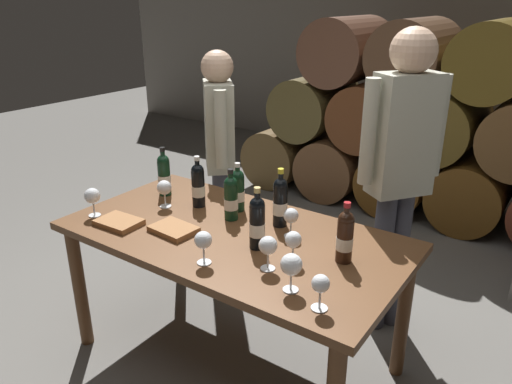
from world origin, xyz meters
TOP-DOWN VIEW (x-y plane):
  - ground_plane at (0.00, 0.00)m, footprint 14.00×14.00m
  - cellar_back_wall at (0.00, 4.20)m, footprint 10.00×0.24m
  - barrel_stack at (0.00, 2.60)m, footprint 3.12×0.90m
  - dining_table at (0.00, 0.00)m, footprint 1.70×0.90m
  - wine_bottle_0 at (0.15, 0.20)m, footprint 0.07×0.07m
  - wine_bottle_1 at (-0.10, 0.12)m, footprint 0.07×0.07m
  - wine_bottle_2 at (0.57, 0.06)m, footprint 0.07×0.07m
  - wine_bottle_3 at (-0.14, 0.23)m, footprint 0.07×0.07m
  - wine_bottle_4 at (-0.63, 0.17)m, footprint 0.07×0.07m
  - wine_bottle_5 at (-0.36, 0.16)m, footprint 0.07×0.07m
  - wine_bottle_6 at (0.19, -0.06)m, footprint 0.07×0.07m
  - wine_glass_0 at (0.39, -0.08)m, footprint 0.07×0.07m
  - wine_glass_1 at (0.26, 0.13)m, footprint 0.07×0.07m
  - wine_glass_2 at (0.33, -0.19)m, footprint 0.08×0.08m
  - wine_glass_3 at (-0.72, -0.26)m, footprint 0.08×0.08m
  - wine_glass_4 at (0.08, -0.31)m, footprint 0.08×0.08m
  - wine_glass_5 at (0.50, -0.28)m, footprint 0.09×0.09m
  - wine_glass_6 at (-0.50, 0.04)m, footprint 0.08×0.08m
  - wine_glass_7 at (0.65, -0.32)m, footprint 0.07×0.07m
  - tasting_notebook at (-0.53, -0.26)m, footprint 0.23×0.17m
  - leather_ledger at (-0.24, -0.16)m, footprint 0.23×0.18m
  - sommelier_presenting at (0.55, 0.75)m, footprint 0.33×0.41m
  - taster_seated_left at (-0.66, 0.72)m, footprint 0.36×0.39m

SIDE VIEW (x-z plane):
  - ground_plane at x=0.00m, z-range 0.00..0.00m
  - dining_table at x=0.00m, z-range 0.29..1.05m
  - barrel_stack at x=0.00m, z-range -0.09..1.60m
  - tasting_notebook at x=-0.53m, z-range 0.76..0.79m
  - leather_ledger at x=-0.24m, z-range 0.76..0.79m
  - wine_glass_7 at x=0.65m, z-range 0.79..0.93m
  - wine_glass_0 at x=0.39m, z-range 0.79..0.94m
  - wine_glass_1 at x=0.26m, z-range 0.79..0.94m
  - wine_glass_4 at x=0.08m, z-range 0.79..0.94m
  - wine_glass_2 at x=0.33m, z-range 0.79..0.95m
  - wine_glass_6 at x=-0.50m, z-range 0.79..0.95m
  - wine_glass_3 at x=-0.72m, z-range 0.79..0.95m
  - wine_glass_5 at x=0.50m, z-range 0.79..0.95m
  - wine_bottle_3 at x=-0.14m, z-range 0.74..1.01m
  - wine_bottle_1 at x=-0.10m, z-range 0.74..1.02m
  - wine_bottle_2 at x=0.57m, z-range 0.74..1.02m
  - wine_bottle_5 at x=-0.36m, z-range 0.74..1.03m
  - wine_bottle_4 at x=-0.63m, z-range 0.74..1.03m
  - wine_bottle_6 at x=0.19m, z-range 0.74..1.04m
  - wine_bottle_0 at x=0.15m, z-range 0.74..1.04m
  - taster_seated_left at x=-0.66m, z-range 0.15..1.69m
  - sommelier_presenting at x=0.55m, z-range 0.19..1.90m
  - cellar_back_wall at x=0.00m, z-range 0.00..2.80m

